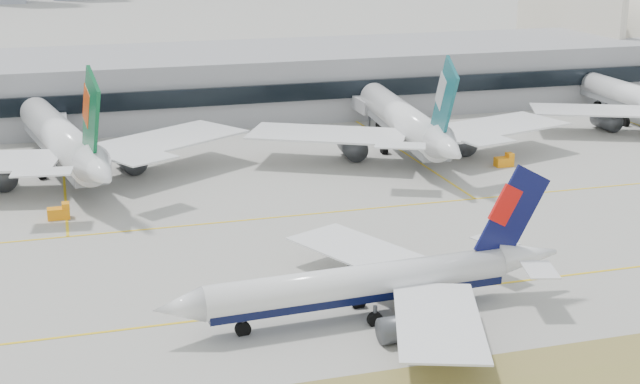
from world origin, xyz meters
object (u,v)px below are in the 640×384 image
object	(u,v)px
terminal	(215,82)
widebody_eva	(64,143)
taxiing_airliner	(374,283)
widebody_cathay	(406,123)

from	to	relation	value
terminal	widebody_eva	bearing A→B (deg)	-126.27
taxiing_airliner	widebody_cathay	size ratio (longest dim) A/B	0.78
widebody_cathay	terminal	size ratio (longest dim) A/B	0.24
widebody_cathay	terminal	xyz separation A→B (m)	(-29.78, 52.61, 1.10)
taxiing_airliner	terminal	world-z (taller)	taxiing_airliner
widebody_eva	widebody_cathay	bearing A→B (deg)	-102.28
widebody_eva	terminal	bearing A→B (deg)	-47.07
taxiing_airliner	widebody_eva	bearing A→B (deg)	-67.59
taxiing_airliner	terminal	bearing A→B (deg)	-94.09
widebody_eva	widebody_cathay	world-z (taller)	widebody_eva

